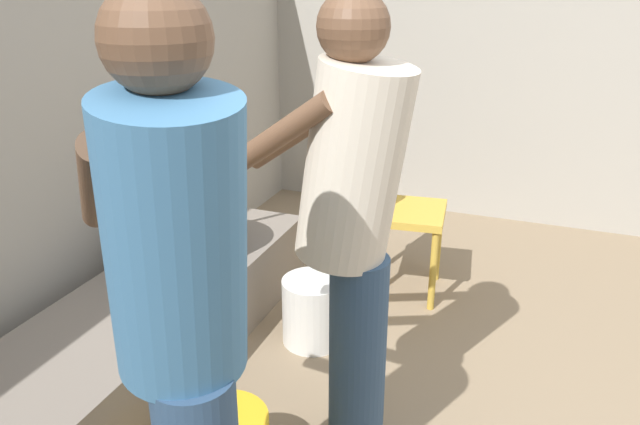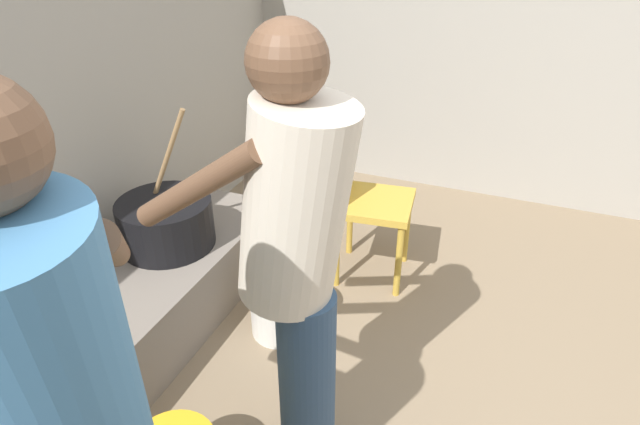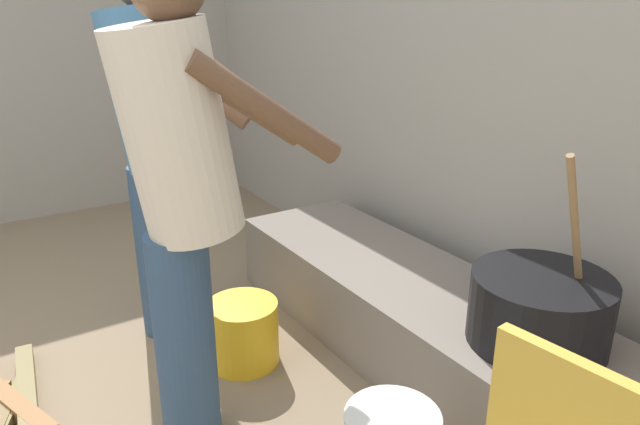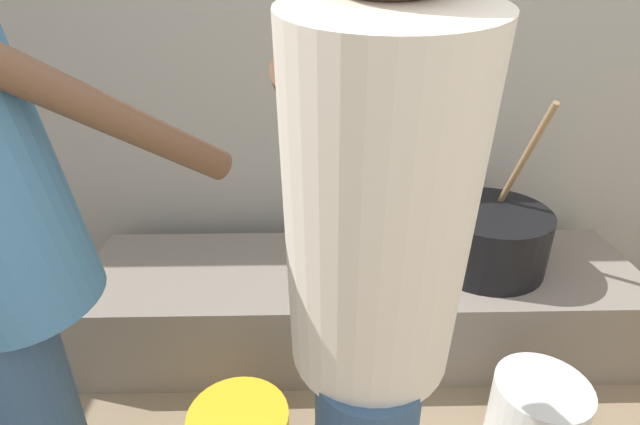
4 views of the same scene
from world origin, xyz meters
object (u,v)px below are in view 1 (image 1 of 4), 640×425
(chair_yellow, at_px, (395,205))
(cook_in_cream_shirt, at_px, (351,215))
(cook_in_blue_shirt, at_px, (183,312))
(bucket_white_plastic, at_px, (313,311))
(cooking_pot_main, at_px, (195,228))

(chair_yellow, bearing_deg, cook_in_cream_shirt, -172.74)
(cook_in_blue_shirt, distance_m, chair_yellow, 2.01)
(cook_in_blue_shirt, bearing_deg, bucket_white_plastic, 9.32)
(cooking_pot_main, relative_size, bucket_white_plastic, 2.18)
(cook_in_cream_shirt, distance_m, bucket_white_plastic, 1.03)
(cook_in_cream_shirt, bearing_deg, bucket_white_plastic, 32.09)
(cooking_pot_main, height_order, bucket_white_plastic, cooking_pot_main)
(cooking_pot_main, height_order, chair_yellow, cooking_pot_main)
(bucket_white_plastic, bearing_deg, cooking_pot_main, 89.26)
(cook_in_cream_shirt, bearing_deg, chair_yellow, 7.26)
(cook_in_blue_shirt, xyz_separation_m, chair_yellow, (1.96, 0.00, -0.45))
(cook_in_cream_shirt, relative_size, chair_yellow, 1.83)
(cooking_pot_main, distance_m, cook_in_cream_shirt, 1.24)
(cook_in_blue_shirt, distance_m, cook_in_cream_shirt, 0.75)
(cooking_pot_main, xyz_separation_m, chair_yellow, (0.62, -0.83, 0.01))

